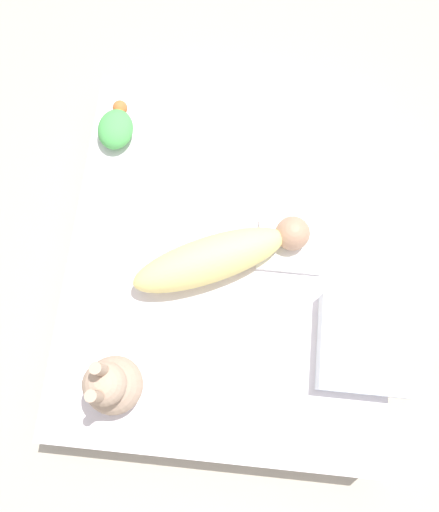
# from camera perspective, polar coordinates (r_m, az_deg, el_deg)

# --- Properties ---
(ground_plane) EXTENTS (12.00, 12.00, 0.00)m
(ground_plane) POSITION_cam_1_polar(r_m,az_deg,el_deg) (1.93, 0.96, -1.75)
(ground_plane) COLOR #B2A893
(bed_mattress) EXTENTS (1.33, 1.09, 0.23)m
(bed_mattress) POSITION_cam_1_polar(r_m,az_deg,el_deg) (1.82, 1.02, -0.84)
(bed_mattress) COLOR white
(bed_mattress) RESTS_ON ground_plane
(burp_cloth) EXTENTS (0.18, 0.22, 0.02)m
(burp_cloth) POSITION_cam_1_polar(r_m,az_deg,el_deg) (1.72, 8.03, 1.06)
(burp_cloth) COLOR white
(burp_cloth) RESTS_ON bed_mattress
(swaddled_baby) EXTENTS (0.35, 0.59, 0.15)m
(swaddled_baby) POSITION_cam_1_polar(r_m,az_deg,el_deg) (1.63, -0.02, -0.09)
(swaddled_baby) COLOR #EFDB7F
(swaddled_baby) RESTS_ON bed_mattress
(pillow) EXTENTS (0.30, 0.28, 0.08)m
(pillow) POSITION_cam_1_polar(r_m,az_deg,el_deg) (1.67, 16.14, -9.77)
(pillow) COLOR white
(pillow) RESTS_ON bed_mattress
(bunny_plush) EXTENTS (0.18, 0.18, 0.35)m
(bunny_plush) POSITION_cam_1_polar(r_m,az_deg,el_deg) (1.55, -12.24, -14.18)
(bunny_plush) COLOR tan
(bunny_plush) RESTS_ON bed_mattress
(turtle_plush) EXTENTS (0.20, 0.13, 0.09)m
(turtle_plush) POSITION_cam_1_polar(r_m,az_deg,el_deg) (1.89, -11.76, 14.18)
(turtle_plush) COLOR #51B756
(turtle_plush) RESTS_ON bed_mattress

